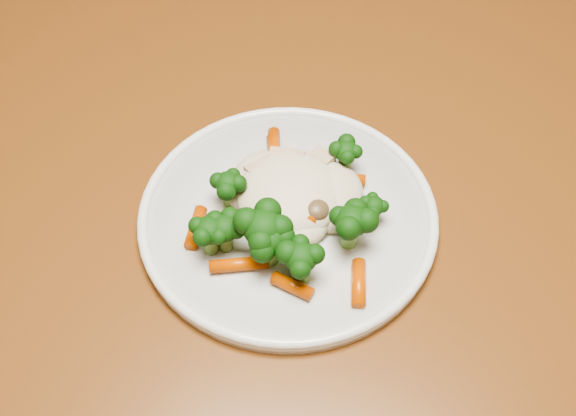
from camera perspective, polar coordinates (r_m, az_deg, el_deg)
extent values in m
plane|color=brown|center=(1.42, -6.36, -14.04)|extent=(3.00, 3.00, 0.00)
cube|color=brown|center=(0.72, -6.48, 1.03)|extent=(1.39, 1.03, 0.04)
cube|color=brown|center=(1.45, -21.16, 7.75)|extent=(0.07, 0.07, 0.71)
cylinder|color=white|center=(0.67, 0.00, -0.75)|extent=(0.27, 0.27, 0.01)
ellipsoid|color=beige|center=(0.65, 0.22, 1.79)|extent=(0.12, 0.11, 0.04)
ellipsoid|color=black|center=(0.62, -6.16, -2.37)|extent=(0.04, 0.04, 0.04)
ellipsoid|color=black|center=(0.61, -1.49, -3.11)|extent=(0.05, 0.05, 0.04)
ellipsoid|color=black|center=(0.60, 1.00, -4.54)|extent=(0.05, 0.05, 0.04)
ellipsoid|color=black|center=(0.63, 5.01, -1.69)|extent=(0.05, 0.05, 0.04)
ellipsoid|color=black|center=(0.65, 6.74, -0.27)|extent=(0.03, 0.03, 0.03)
ellipsoid|color=black|center=(0.69, 4.55, 3.97)|extent=(0.04, 0.04, 0.03)
ellipsoid|color=black|center=(0.66, -4.70, 1.39)|extent=(0.04, 0.04, 0.03)
ellipsoid|color=black|center=(0.63, -4.98, -2.18)|extent=(0.04, 0.04, 0.04)
ellipsoid|color=black|center=(0.61, -1.92, -2.38)|extent=(0.06, 0.06, 0.05)
cylinder|color=#D55305|center=(0.71, -1.12, 4.70)|extent=(0.02, 0.05, 0.01)
cylinder|color=#D55305|center=(0.69, 2.19, 3.07)|extent=(0.03, 0.05, 0.01)
cylinder|color=#D55305|center=(0.68, 4.27, 2.30)|extent=(0.04, 0.02, 0.01)
cylinder|color=#D55305|center=(0.65, -7.30, -1.55)|extent=(0.01, 0.04, 0.01)
cylinder|color=#D55305|center=(0.62, -3.89, -4.47)|extent=(0.05, 0.03, 0.01)
cylinder|color=#D55305|center=(0.61, 0.35, -6.17)|extent=(0.04, 0.02, 0.01)
cylinder|color=#D55305|center=(0.61, 5.61, -5.91)|extent=(0.02, 0.04, 0.01)
cylinder|color=#D55305|center=(0.65, 2.33, 0.35)|extent=(0.02, 0.05, 0.01)
cylinder|color=#D55305|center=(0.67, -0.22, 2.87)|extent=(0.02, 0.04, 0.01)
cylinder|color=#D55305|center=(0.70, -1.05, 4.35)|extent=(0.02, 0.04, 0.01)
ellipsoid|color=brown|center=(0.65, 1.13, 1.00)|extent=(0.02, 0.02, 0.02)
ellipsoid|color=brown|center=(0.64, 2.22, -0.15)|extent=(0.02, 0.02, 0.02)
ellipsoid|color=brown|center=(0.65, -1.71, 0.89)|extent=(0.02, 0.02, 0.02)
ellipsoid|color=brown|center=(0.63, -0.68, -1.43)|extent=(0.02, 0.02, 0.02)
cube|color=tan|center=(0.68, 0.35, 3.54)|extent=(0.03, 0.02, 0.01)
cube|color=tan|center=(0.68, 2.72, 3.94)|extent=(0.03, 0.02, 0.01)
cube|color=tan|center=(0.67, -2.61, 3.03)|extent=(0.02, 0.02, 0.01)
cube|color=tan|center=(0.68, -0.44, 3.93)|extent=(0.03, 0.02, 0.01)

